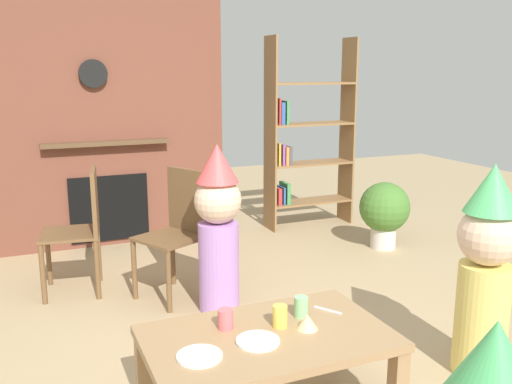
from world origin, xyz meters
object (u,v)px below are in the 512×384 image
Objects in this scene: paper_cup_near_left at (280,316)px; child_in_pink at (486,266)px; paper_cup_near_right at (301,307)px; paper_plate_front at (258,341)px; potted_plant_tall at (384,210)px; bookshelf at (304,142)px; child_by_the_chairs at (218,224)px; birthday_cake_slice at (307,322)px; dining_chair_middle at (179,225)px; paper_plate_rear at (199,356)px; coffee_table at (268,346)px; dining_chair_left at (83,223)px; paper_cup_center at (226,319)px.

paper_cup_near_left is 0.09× the size of child_in_pink.
paper_cup_near_right reaches higher than paper_plate_front.
potted_plant_tall is (1.78, 1.79, -0.11)m from paper_cup_near_right.
bookshelf is 2.21m from child_by_the_chairs.
child_in_pink is (0.97, -0.19, 0.13)m from paper_cup_near_right.
bookshelf reaches higher than birthday_cake_slice.
child_in_pink is 2.03m from dining_chair_middle.
dining_chair_middle is (0.38, 1.66, 0.09)m from paper_plate_rear.
potted_plant_tall reaches higher than coffee_table.
paper_plate_front is 0.22× the size of dining_chair_left.
dining_chair_left is at bearing 97.06° from paper_plate_rear.
paper_cup_near_left is at bearing -119.70° from bookshelf.
bookshelf is 3.57m from paper_plate_rear.
paper_cup_near_left is (0.08, 0.05, 0.11)m from coffee_table.
dining_chair_left is 1.49× the size of potted_plant_tall.
paper_plate_rear is (-2.02, -2.91, -0.45)m from bookshelf.
paper_plate_front is (0.08, -0.18, -0.04)m from paper_cup_center.
bookshelf reaches higher than coffee_table.
paper_plate_front is (-0.30, -0.16, -0.04)m from paper_cup_near_right.
paper_cup_center is 0.93× the size of birthday_cake_slice.
dining_chair_left is at bearing -54.85° from dining_chair_middle.
paper_cup_near_left reaches higher than birthday_cake_slice.
dining_chair_left is (-0.82, 1.80, 0.05)m from paper_cup_near_right.
bookshelf is 2.97m from child_in_pink.
paper_cup_near_right is 1.48m from dining_chair_middle.
potted_plant_tall reaches higher than paper_cup_near_right.
coffee_table is 0.27m from paper_cup_near_right.
dining_chair_left is (-0.59, 1.90, 0.16)m from coffee_table.
dining_chair_left and dining_chair_middle have the same top height.
coffee_table is 0.15m from paper_cup_near_left.
dining_chair_middle reaches higher than paper_plate_rear.
paper_plate_rear is 0.32× the size of potted_plant_tall.
child_by_the_chairs is 0.40m from dining_chair_middle.
dining_chair_left is (-0.25, 1.98, 0.09)m from paper_plate_rear.
coffee_table is at bearing -120.55° from bookshelf.
child_in_pink is at bearing -112.30° from potted_plant_tall.
child_by_the_chairs is (0.00, 1.24, 0.14)m from birthday_cake_slice.
potted_plant_tall is (2.08, 1.94, -0.07)m from paper_plate_front.
dining_chair_middle is at bearing 92.07° from paper_cup_near_left.
paper_plate_front is 0.17× the size of child_in_pink.
paper_plate_front is at bearing -65.35° from paper_cup_center.
child_in_pink is 1.01× the size of child_by_the_chairs.
coffee_table is at bearing 36.31° from paper_plate_front.
birthday_cake_slice is at bearing 5.92° from paper_plate_rear.
child_by_the_chairs is (0.54, 1.30, 0.17)m from paper_plate_rear.
dining_chair_middle is (0.18, 1.45, 0.05)m from paper_cup_center.
paper_cup_near_right is at bearing 123.55° from dining_chair_left.
dining_chair_middle is (0.62, -0.33, 0.00)m from dining_chair_left.
dining_chair_middle is 2.01m from potted_plant_tall.
potted_plant_tall is at bearing 43.84° from paper_cup_near_left.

